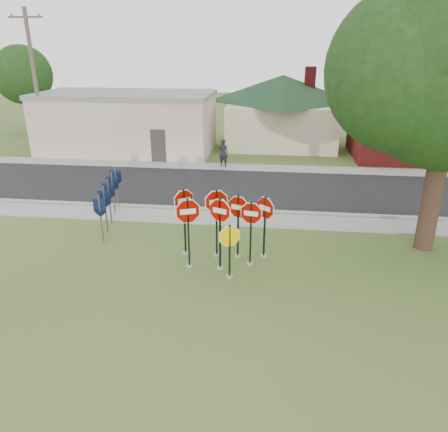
# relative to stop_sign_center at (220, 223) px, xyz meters

# --- Properties ---
(ground) EXTENTS (120.00, 120.00, 0.00)m
(ground) POSITION_rel_stop_sign_center_xyz_m (0.10, -0.87, -1.72)
(ground) COLOR #3D5720
(ground) RESTS_ON ground
(sidewalk_near) EXTENTS (60.00, 1.60, 0.06)m
(sidewalk_near) POSITION_rel_stop_sign_center_xyz_m (0.10, 4.63, -1.69)
(sidewalk_near) COLOR gray
(sidewalk_near) RESTS_ON ground
(road) EXTENTS (60.00, 7.00, 0.04)m
(road) POSITION_rel_stop_sign_center_xyz_m (0.10, 9.13, -1.70)
(road) COLOR black
(road) RESTS_ON ground
(sidewalk_far) EXTENTS (60.00, 1.60, 0.06)m
(sidewalk_far) POSITION_rel_stop_sign_center_xyz_m (0.10, 13.43, -1.69)
(sidewalk_far) COLOR gray
(sidewalk_far) RESTS_ON ground
(curb) EXTENTS (60.00, 0.20, 0.14)m
(curb) POSITION_rel_stop_sign_center_xyz_m (0.10, 5.63, -1.65)
(curb) COLOR gray
(curb) RESTS_ON ground
(stop_sign_center) EXTENTS (1.02, 0.44, 2.73)m
(stop_sign_center) POSITION_rel_stop_sign_center_xyz_m (0.00, 0.00, 0.00)
(stop_sign_center) COLOR gray
(stop_sign_center) RESTS_ON ground
(stop_sign_yellow) EXTENTS (0.94, 0.42, 2.03)m
(stop_sign_yellow) POSITION_rel_stop_sign_center_xyz_m (0.39, -0.57, -0.54)
(stop_sign_yellow) COLOR gray
(stop_sign_yellow) RESTS_ON ground
(stop_sign_left) EXTENTS (1.09, 0.47, 2.70)m
(stop_sign_left) POSITION_rel_stop_sign_center_xyz_m (-1.10, 0.00, -0.02)
(stop_sign_left) COLOR gray
(stop_sign_left) RESTS_ON ground
(stop_sign_right) EXTENTS (1.05, 0.24, 2.51)m
(stop_sign_right) POSITION_rel_stop_sign_center_xyz_m (1.02, 0.43, -0.17)
(stop_sign_right) COLOR gray
(stop_sign_right) RESTS_ON ground
(stop_sign_back_right) EXTENTS (1.05, 0.43, 2.53)m
(stop_sign_back_right) POSITION_rel_stop_sign_center_xyz_m (0.53, 0.99, -0.15)
(stop_sign_back_right) COLOR gray
(stop_sign_back_right) RESTS_ON ground
(stop_sign_back_left) EXTENTS (1.09, 0.46, 2.73)m
(stop_sign_back_left) POSITION_rel_stop_sign_center_xyz_m (-0.25, 0.97, 0.01)
(stop_sign_back_left) COLOR gray
(stop_sign_back_left) RESTS_ON ground
(stop_sign_far_right) EXTENTS (0.85, 0.76, 2.49)m
(stop_sign_far_right) POSITION_rel_stop_sign_center_xyz_m (1.48, 1.10, -0.17)
(stop_sign_far_right) COLOR gray
(stop_sign_far_right) RESTS_ON ground
(stop_sign_far_left) EXTENTS (0.86, 0.66, 2.68)m
(stop_sign_far_left) POSITION_rel_stop_sign_center_xyz_m (-1.44, 0.99, -0.05)
(stop_sign_far_left) COLOR gray
(stop_sign_far_left) RESTS_ON ground
(route_sign_row) EXTENTS (1.43, 4.63, 2.00)m
(route_sign_row) POSITION_rel_stop_sign_center_xyz_m (-5.30, 3.63, -0.50)
(route_sign_row) COLOR #59595E
(route_sign_row) RESTS_ON ground
(building_stucco) EXTENTS (12.20, 6.20, 4.20)m
(building_stucco) POSITION_rel_stop_sign_center_xyz_m (-8.90, 17.12, 0.43)
(building_stucco) COLOR silver
(building_stucco) RESTS_ON ground
(building_house) EXTENTS (11.60, 11.60, 6.20)m
(building_house) POSITION_rel_stop_sign_center_xyz_m (2.10, 21.13, 1.93)
(building_house) COLOR beige
(building_house) RESTS_ON ground
(building_brick) EXTENTS (10.20, 6.20, 4.75)m
(building_brick) POSITION_rel_stop_sign_center_xyz_m (12.10, 17.62, 0.68)
(building_brick) COLOR maroon
(building_brick) RESTS_ON ground
(utility_pole_near) EXTENTS (2.20, 0.26, 9.50)m
(utility_pole_near) POSITION_rel_stop_sign_center_xyz_m (-13.90, 14.33, 3.24)
(utility_pole_near) COLOR #4F3F34
(utility_pole_near) RESTS_ON ground
(bg_tree_left) EXTENTS (4.90, 4.90, 7.35)m
(bg_tree_left) POSITION_rel_stop_sign_center_xyz_m (-19.90, 23.13, 3.16)
(bg_tree_left) COLOR #312216
(bg_tree_left) RESTS_ON ground
(pedestrian) EXTENTS (0.73, 0.57, 1.75)m
(pedestrian) POSITION_rel_stop_sign_center_xyz_m (-1.52, 13.49, -0.79)
(pedestrian) COLOR black
(pedestrian) RESTS_ON sidewalk_far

